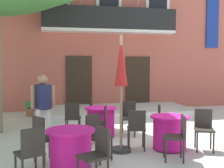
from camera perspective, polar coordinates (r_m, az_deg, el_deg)
name	(u,v)px	position (r m, az deg, el deg)	size (l,w,h in m)	color
ground_plane	(133,137)	(7.62, 4.32, -10.61)	(120.00, 120.00, 0.00)	beige
building_facade	(101,29)	(14.41, -2.18, 11.09)	(13.00, 5.09, 7.50)	#BC5B4C
entrance_step_platform	(115,111)	(11.12, 0.70, -5.43)	(5.80, 2.76, 0.25)	silver
cafe_table_near_tree	(71,150)	(5.20, -8.29, -12.97)	(0.86, 0.86, 0.76)	#DB1984
cafe_chair_near_tree_0	(43,136)	(5.71, -13.63, -10.08)	(0.56, 0.56, 0.91)	#2D2823
cafe_chair_near_tree_1	(31,151)	(4.80, -16.00, -12.77)	(0.53, 0.53, 0.91)	#2D2823
cafe_chair_near_tree_2	(97,152)	(4.57, -3.04, -13.48)	(0.53, 0.53, 0.91)	#2D2823
cafe_chair_near_tree_3	(97,134)	(5.72, -3.10, -9.97)	(0.56, 0.56, 0.91)	#2D2823
cafe_table_middle	(101,121)	(7.75, -2.27, -7.41)	(0.86, 0.86, 0.76)	#DB1984
cafe_chair_middle_0	(129,116)	(7.73, 3.36, -6.40)	(0.50, 0.50, 0.91)	#2D2823
cafe_chair_middle_1	(95,112)	(8.44, -3.53, -5.55)	(0.41, 0.41, 0.91)	#2D2823
cafe_chair_middle_2	(73,116)	(7.69, -7.91, -6.48)	(0.46, 0.46, 0.91)	#2D2823
cafe_chair_middle_3	(101,121)	(6.98, -2.21, -7.48)	(0.49, 0.49, 0.91)	#2D2823
cafe_table_front	(170,132)	(6.58, 11.50, -9.46)	(0.86, 0.86, 0.76)	#DB1984
cafe_chair_front_0	(163,120)	(7.27, 10.25, -7.09)	(0.50, 0.50, 0.91)	#2D2823
cafe_chair_front_1	(136,127)	(6.37, 4.94, -8.56)	(0.47, 0.47, 0.91)	#2D2823
cafe_chair_front_2	(178,134)	(5.83, 13.06, -9.79)	(0.50, 0.50, 0.91)	#2D2823
cafe_chair_front_3	(204,127)	(6.69, 17.98, -8.13)	(0.52, 0.52, 0.91)	#2D2823
cafe_umbrella	(121,76)	(6.12, 1.85, 1.68)	(0.44, 0.44, 2.55)	#997A56
ground_planter_left	(30,107)	(11.08, -16.24, -4.55)	(0.34, 0.34, 0.58)	#995638
pedestrian_near_entrance	(43,107)	(6.66, -13.71, -4.42)	(0.53, 0.40, 1.69)	silver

